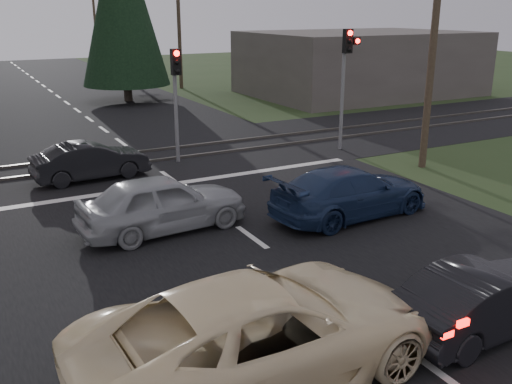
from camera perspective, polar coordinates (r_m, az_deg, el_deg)
ground at (r=11.91m, az=6.40°, el=-9.40°), size 120.00×120.00×0.00m
road at (r=20.37m, az=-9.62°, el=2.17°), size 14.00×100.00×0.01m
rail_corridor at (r=22.21m, az=-11.30°, el=3.39°), size 120.00×8.00×0.01m
stop_line at (r=18.73m, az=-7.84°, el=0.89°), size 13.00×0.35×0.00m
rail_near at (r=21.46m, az=-10.67°, el=3.04°), size 120.00×0.12×0.10m
rail_far at (r=22.95m, az=-11.90°, el=3.93°), size 120.00×0.12×0.10m
traffic_signal_right at (r=22.79m, az=9.05°, el=12.34°), size 0.68×0.48×4.70m
traffic_signal_center at (r=20.76m, az=-7.99°, el=10.45°), size 0.32×0.48×4.10m
utility_pole_near at (r=20.70m, az=17.41°, el=15.14°), size 1.80×0.26×9.00m
utility_pole_mid at (r=41.33m, az=-7.73°, el=16.76°), size 1.80×0.26×9.00m
utility_pole_far at (r=65.31m, az=-15.86°, el=16.63°), size 1.80×0.26×9.00m
building_right at (r=39.15m, az=10.29°, el=12.58°), size 14.00×10.00×4.00m
cream_coupe at (r=8.83m, az=0.54°, el=-13.75°), size 5.92×2.96×1.61m
dark_hatchback at (r=10.87m, az=22.08°, el=-9.86°), size 3.78×1.45×1.23m
silver_car at (r=14.63m, az=-9.33°, el=-1.11°), size 4.41×2.03×1.46m
blue_sedan at (r=15.67m, az=9.40°, el=-0.03°), size 4.82×2.26×1.36m
dark_car_far at (r=19.65m, az=-16.21°, el=2.98°), size 3.84×1.57×1.24m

